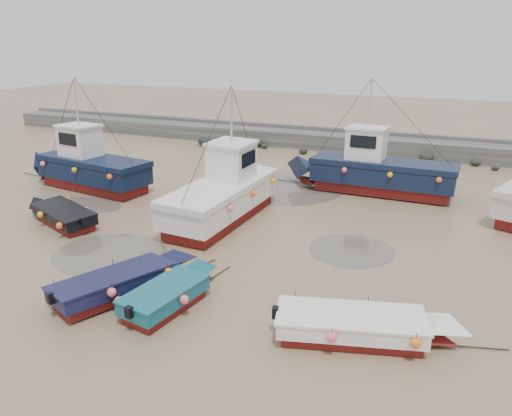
% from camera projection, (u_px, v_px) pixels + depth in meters
% --- Properties ---
extents(ground, '(120.00, 120.00, 0.00)m').
position_uv_depth(ground, '(178.00, 258.00, 19.94)').
color(ground, '#8E7156').
rests_on(ground, ground).
extents(seawall, '(60.00, 4.92, 1.50)m').
position_uv_depth(seawall, '(325.00, 141.00, 38.89)').
color(seawall, slate).
rests_on(seawall, ground).
extents(puddle_a, '(4.78, 4.78, 0.01)m').
position_uv_depth(puddle_a, '(110.00, 254.00, 20.28)').
color(puddle_a, '#585248').
rests_on(puddle_a, ground).
extents(puddle_b, '(3.52, 3.52, 0.01)m').
position_uv_depth(puddle_b, '(351.00, 250.00, 20.66)').
color(puddle_b, '#585248').
rests_on(puddle_b, ground).
extents(puddle_c, '(4.10, 4.10, 0.01)m').
position_uv_depth(puddle_c, '(87.00, 205.00, 26.19)').
color(puddle_c, '#585248').
rests_on(puddle_c, ground).
extents(puddle_d, '(6.88, 6.88, 0.01)m').
position_uv_depth(puddle_d, '(287.00, 186.00, 29.40)').
color(puddle_d, '#585248').
rests_on(puddle_d, ground).
extents(dinghy_1, '(3.68, 6.12, 1.43)m').
position_uv_depth(dinghy_1, '(124.00, 280.00, 17.00)').
color(dinghy_1, maroon).
rests_on(dinghy_1, ground).
extents(dinghy_2, '(2.14, 5.24, 1.43)m').
position_uv_depth(dinghy_2, '(172.00, 290.00, 16.26)').
color(dinghy_2, maroon).
rests_on(dinghy_2, ground).
extents(dinghy_3, '(6.57, 2.88, 1.43)m').
position_uv_depth(dinghy_3, '(364.00, 324.00, 14.37)').
color(dinghy_3, maroon).
rests_on(dinghy_3, ground).
extents(dinghy_4, '(5.92, 3.21, 1.43)m').
position_uv_depth(dinghy_4, '(61.00, 212.00, 23.46)').
color(dinghy_4, maroon).
rests_on(dinghy_4, ground).
extents(cabin_boat_0, '(10.09, 3.73, 6.22)m').
position_uv_depth(cabin_boat_0, '(86.00, 165.00, 28.69)').
color(cabin_boat_0, maroon).
rests_on(cabin_boat_0, ground).
extents(cabin_boat_1, '(3.34, 10.76, 6.22)m').
position_uv_depth(cabin_boat_1, '(227.00, 191.00, 24.06)').
color(cabin_boat_1, maroon).
rests_on(cabin_boat_1, ground).
extents(cabin_boat_2, '(11.02, 3.44, 6.22)m').
position_uv_depth(cabin_boat_2, '(372.00, 169.00, 27.96)').
color(cabin_boat_2, maroon).
rests_on(cabin_boat_2, ground).
extents(person, '(0.72, 0.49, 1.93)m').
position_uv_depth(person, '(230.00, 196.00, 27.62)').
color(person, '#1C223C').
rests_on(person, ground).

